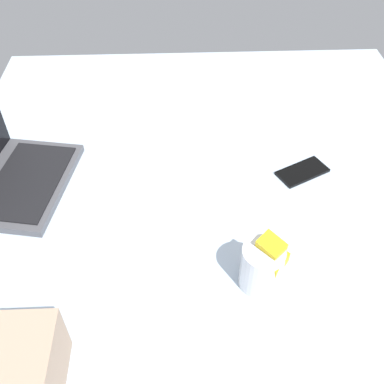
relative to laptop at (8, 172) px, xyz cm
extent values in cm
cube|color=silver|center=(-19.28, -52.55, -13.41)|extent=(180.00, 140.00, 18.00)
cube|color=#4C4C51|center=(-0.54, -2.99, -3.41)|extent=(36.55, 28.49, 2.00)
cube|color=black|center=(-0.81, -4.47, -2.21)|extent=(31.55, 21.87, 0.40)
cylinder|color=silver|center=(-33.28, -61.24, 1.09)|extent=(9.00, 9.00, 11.00)
cube|color=orange|center=(-33.44, -60.42, -0.90)|extent=(6.03, 6.04, 5.71)
cube|color=orange|center=(-31.57, -61.51, 1.71)|extent=(7.82, 7.87, 7.11)
cube|color=yellow|center=(-33.79, -62.86, 4.32)|extent=(8.05, 7.76, 4.72)
cube|color=yellow|center=(-32.48, -62.71, 6.94)|extent=(7.18, 6.63, 4.89)
cube|color=black|center=(1.46, -78.37, -4.01)|extent=(12.42, 15.56, 0.80)
camera|label=1|loc=(-88.26, -44.36, 78.91)|focal=41.98mm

